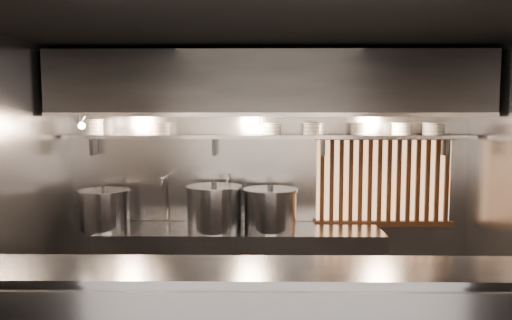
{
  "coord_description": "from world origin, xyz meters",
  "views": [
    {
      "loc": [
        -0.07,
        -4.12,
        2.13
      ],
      "look_at": [
        -0.13,
        0.55,
        1.69
      ],
      "focal_mm": 35.0,
      "sensor_mm": 36.0,
      "label": 1
    }
  ],
  "objects_px": {
    "stock_pot_left": "(105,209)",
    "stock_pot_right": "(214,208)",
    "heat_lamp": "(80,120)",
    "stock_pot_mid": "(270,209)",
    "pendant_bulb": "(259,129)"
  },
  "relations": [
    {
      "from": "pendant_bulb",
      "to": "stock_pot_right",
      "type": "height_order",
      "value": "pendant_bulb"
    },
    {
      "from": "pendant_bulb",
      "to": "stock_pot_left",
      "type": "bearing_deg",
      "value": -176.7
    },
    {
      "from": "stock_pot_left",
      "to": "pendant_bulb",
      "type": "bearing_deg",
      "value": 3.3
    },
    {
      "from": "stock_pot_left",
      "to": "stock_pot_right",
      "type": "xyz_separation_m",
      "value": [
        1.17,
        -0.02,
        0.02
      ]
    },
    {
      "from": "heat_lamp",
      "to": "pendant_bulb",
      "type": "bearing_deg",
      "value": 11.0
    },
    {
      "from": "pendant_bulb",
      "to": "stock_pot_left",
      "type": "xyz_separation_m",
      "value": [
        -1.65,
        -0.1,
        -0.85
      ]
    },
    {
      "from": "pendant_bulb",
      "to": "stock_pot_mid",
      "type": "xyz_separation_m",
      "value": [
        0.12,
        -0.1,
        -0.84
      ]
    },
    {
      "from": "heat_lamp",
      "to": "stock_pot_left",
      "type": "bearing_deg",
      "value": 59.82
    },
    {
      "from": "heat_lamp",
      "to": "stock_pot_mid",
      "type": "xyz_separation_m",
      "value": [
        1.92,
        0.25,
        -0.95
      ]
    },
    {
      "from": "stock_pot_right",
      "to": "stock_pot_mid",
      "type": "bearing_deg",
      "value": 1.38
    },
    {
      "from": "stock_pot_left",
      "to": "stock_pot_mid",
      "type": "distance_m",
      "value": 1.77
    },
    {
      "from": "heat_lamp",
      "to": "stock_pot_right",
      "type": "bearing_deg",
      "value": 10.04
    },
    {
      "from": "pendant_bulb",
      "to": "stock_pot_mid",
      "type": "height_order",
      "value": "pendant_bulb"
    },
    {
      "from": "stock_pot_right",
      "to": "stock_pot_left",
      "type": "bearing_deg",
      "value": 178.98
    },
    {
      "from": "stock_pot_left",
      "to": "stock_pot_right",
      "type": "relative_size",
      "value": 0.74
    }
  ]
}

